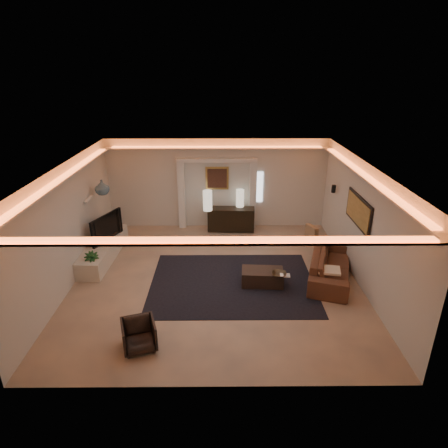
{
  "coord_description": "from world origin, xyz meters",
  "views": [
    {
      "loc": [
        0.13,
        -8.36,
        4.95
      ],
      "look_at": [
        0.2,
        0.6,
        1.25
      ],
      "focal_mm": 30.66,
      "sensor_mm": 36.0,
      "label": 1
    }
  ],
  "objects_px": {
    "armchair": "(139,335)",
    "console": "(231,219)",
    "sofa": "(331,265)",
    "coffee_table": "(262,277)"
  },
  "relations": [
    {
      "from": "coffee_table",
      "to": "console",
      "type": "bearing_deg",
      "value": 105.5
    },
    {
      "from": "coffee_table",
      "to": "armchair",
      "type": "bearing_deg",
      "value": -134.51
    },
    {
      "from": "console",
      "to": "coffee_table",
      "type": "distance_m",
      "value": 3.41
    },
    {
      "from": "console",
      "to": "sofa",
      "type": "height_order",
      "value": "console"
    },
    {
      "from": "coffee_table",
      "to": "armchair",
      "type": "xyz_separation_m",
      "value": [
        -2.55,
        -2.26,
        0.08
      ]
    },
    {
      "from": "console",
      "to": "sofa",
      "type": "distance_m",
      "value": 3.86
    },
    {
      "from": "console",
      "to": "armchair",
      "type": "relative_size",
      "value": 2.35
    },
    {
      "from": "console",
      "to": "sofa",
      "type": "relative_size",
      "value": 0.63
    },
    {
      "from": "sofa",
      "to": "armchair",
      "type": "relative_size",
      "value": 3.75
    },
    {
      "from": "armchair",
      "to": "console",
      "type": "bearing_deg",
      "value": 53.7
    }
  ]
}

